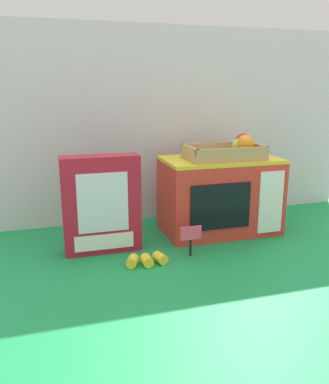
# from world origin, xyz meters

# --- Properties ---
(ground_plane) EXTENTS (1.70, 1.70, 0.00)m
(ground_plane) POSITION_xyz_m (0.00, 0.00, 0.00)
(ground_plane) COLOR #198C47
(ground_plane) RESTS_ON ground
(display_back_panel) EXTENTS (1.61, 0.03, 0.76)m
(display_back_panel) POSITION_xyz_m (0.00, 0.27, 0.38)
(display_back_panel) COLOR silver
(display_back_panel) RESTS_ON ground
(toy_microwave) EXTENTS (0.42, 0.25, 0.28)m
(toy_microwave) POSITION_xyz_m (0.14, 0.04, 0.14)
(toy_microwave) COLOR red
(toy_microwave) RESTS_ON ground
(food_groups_crate) EXTENTS (0.27, 0.16, 0.09)m
(food_groups_crate) POSITION_xyz_m (0.17, 0.02, 0.31)
(food_groups_crate) COLOR tan
(food_groups_crate) RESTS_ON toy_microwave
(cookie_set_box) EXTENTS (0.25, 0.08, 0.32)m
(cookie_set_box) POSITION_xyz_m (-0.30, -0.03, 0.16)
(cookie_set_box) COLOR #B2192D
(cookie_set_box) RESTS_ON ground
(price_sign) EXTENTS (0.07, 0.01, 0.10)m
(price_sign) POSITION_xyz_m (-0.04, -0.15, 0.07)
(price_sign) COLOR black
(price_sign) RESTS_ON ground
(loose_toy_banana) EXTENTS (0.13, 0.06, 0.03)m
(loose_toy_banana) POSITION_xyz_m (-0.19, -0.18, 0.02)
(loose_toy_banana) COLOR yellow
(loose_toy_banana) RESTS_ON ground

